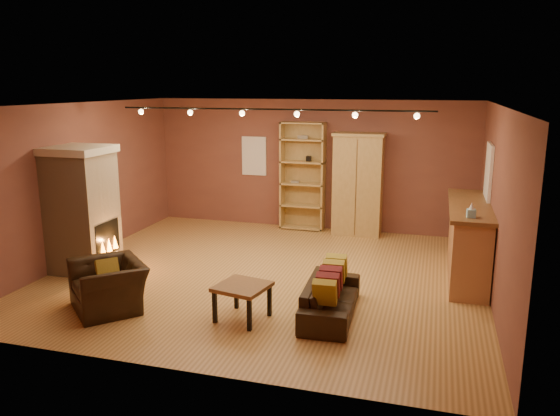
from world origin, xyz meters
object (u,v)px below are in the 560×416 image
(bookcase, at_px, (303,175))
(bar_counter, at_px, (468,240))
(armoire, at_px, (358,184))
(loveseat, at_px, (331,291))
(fireplace, at_px, (82,209))
(coffee_table, at_px, (242,290))
(armchair, at_px, (108,278))

(bookcase, bearing_deg, bar_counter, -34.16)
(armoire, bearing_deg, bar_counter, -44.84)
(armoire, height_order, loveseat, armoire)
(loveseat, bearing_deg, fireplace, 78.39)
(bookcase, height_order, armoire, bookcase)
(loveseat, relative_size, coffee_table, 2.20)
(bar_counter, xyz_separation_m, loveseat, (-1.86, -2.16, -0.28))
(loveseat, bearing_deg, bar_counter, -43.32)
(bar_counter, relative_size, loveseat, 1.54)
(armoire, height_order, bar_counter, armoire)
(bookcase, distance_m, coffee_table, 4.96)
(bookcase, relative_size, armchair, 1.90)
(armoire, relative_size, armchair, 1.75)
(armoire, xyz_separation_m, loveseat, (0.27, -4.27, -0.73))
(bookcase, xyz_separation_m, coffee_table, (0.36, -4.89, -0.77))
(fireplace, relative_size, loveseat, 1.27)
(armoire, distance_m, coffee_table, 4.86)
(loveseat, relative_size, armchair, 1.36)
(armoire, relative_size, loveseat, 1.28)
(bookcase, xyz_separation_m, loveseat, (1.48, -4.42, -0.84))
(fireplace, xyz_separation_m, armoire, (4.11, 3.58, 0.02))
(armchair, bearing_deg, armoire, 103.94)
(bookcase, relative_size, coffee_table, 3.07)
(fireplace, relative_size, armchair, 1.73)
(armoire, relative_size, bar_counter, 0.83)
(armoire, bearing_deg, coffee_table, -100.12)
(bar_counter, relative_size, armchair, 2.10)
(fireplace, height_order, armoire, armoire)
(loveseat, bearing_deg, armchair, 99.69)
(armoire, xyz_separation_m, bar_counter, (2.13, -2.12, -0.45))
(fireplace, xyz_separation_m, bar_counter, (6.24, 1.46, -0.44))
(bar_counter, distance_m, armchair, 5.66)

